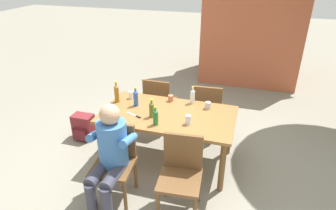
# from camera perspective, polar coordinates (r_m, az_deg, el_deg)

# --- Properties ---
(ground_plane) EXTENTS (24.00, 24.00, 0.00)m
(ground_plane) POSITION_cam_1_polar(r_m,az_deg,el_deg) (4.10, 0.00, -10.57)
(ground_plane) COLOR gray
(dining_table) EXTENTS (1.70, 0.93, 0.72)m
(dining_table) POSITION_cam_1_polar(r_m,az_deg,el_deg) (3.75, 0.00, -2.77)
(dining_table) COLOR olive
(dining_table) RESTS_ON ground_plane
(chair_near_left) EXTENTS (0.48, 0.48, 0.87)m
(chair_near_left) POSITION_cam_1_polar(r_m,az_deg,el_deg) (3.37, -10.35, -10.24)
(chair_near_left) COLOR brown
(chair_near_left) RESTS_ON ground_plane
(chair_far_left) EXTENTS (0.44, 0.44, 0.87)m
(chair_far_left) POSITION_cam_1_polar(r_m,az_deg,el_deg) (4.57, -1.82, 0.82)
(chair_far_left) COLOR brown
(chair_far_left) RESTS_ON ground_plane
(chair_far_right) EXTENTS (0.47, 0.47, 0.87)m
(chair_far_right) POSITION_cam_1_polar(r_m,az_deg,el_deg) (4.41, 7.73, -0.46)
(chair_far_right) COLOR brown
(chair_far_right) RESTS_ON ground_plane
(chair_near_right) EXTENTS (0.48, 0.48, 0.87)m
(chair_near_right) POSITION_cam_1_polar(r_m,az_deg,el_deg) (3.14, 2.57, -12.84)
(chair_near_right) COLOR brown
(chair_near_right) RESTS_ON ground_plane
(person_in_white_shirt) EXTENTS (0.47, 0.62, 1.18)m
(person_in_white_shirt) POSITION_cam_1_polar(r_m,az_deg,el_deg) (3.19, -11.33, -8.98)
(person_in_white_shirt) COLOR #3D70B2
(person_in_white_shirt) RESTS_ON ground_plane
(bottle_green) EXTENTS (0.06, 0.06, 0.24)m
(bottle_green) POSITION_cam_1_polar(r_m,az_deg,el_deg) (3.42, -2.45, -2.32)
(bottle_green) COLOR #287A38
(bottle_green) RESTS_ON dining_table
(bottle_amber) EXTENTS (0.06, 0.06, 0.30)m
(bottle_amber) POSITION_cam_1_polar(r_m,az_deg,el_deg) (4.01, -10.05, 2.32)
(bottle_amber) COLOR #996019
(bottle_amber) RESTS_ON dining_table
(bottle_clear) EXTENTS (0.06, 0.06, 0.24)m
(bottle_clear) POSITION_cam_1_polar(r_m,az_deg,el_deg) (3.94, 4.84, 1.78)
(bottle_clear) COLOR white
(bottle_clear) RESTS_ON dining_table
(bottle_olive) EXTENTS (0.06, 0.06, 0.24)m
(bottle_olive) POSITION_cam_1_polar(r_m,az_deg,el_deg) (3.59, -3.22, -0.82)
(bottle_olive) COLOR #566623
(bottle_olive) RESTS_ON dining_table
(bottle_blue) EXTENTS (0.06, 0.06, 0.27)m
(bottle_blue) POSITION_cam_1_polar(r_m,az_deg,el_deg) (3.88, -6.35, 1.43)
(bottle_blue) COLOR #2D56A3
(bottle_blue) RESTS_ON dining_table
(cup_terracotta) EXTENTS (0.07, 0.07, 0.09)m
(cup_terracotta) POSITION_cam_1_polar(r_m,az_deg,el_deg) (4.01, 0.54, 1.35)
(cup_terracotta) COLOR #BC6B47
(cup_terracotta) RESTS_ON dining_table
(cup_glass) EXTENTS (0.07, 0.07, 0.12)m
(cup_glass) POSITION_cam_1_polar(r_m,az_deg,el_deg) (3.46, 3.97, -2.90)
(cup_glass) COLOR silver
(cup_glass) RESTS_ON dining_table
(cup_white) EXTENTS (0.07, 0.07, 0.11)m
(cup_white) POSITION_cam_1_polar(r_m,az_deg,el_deg) (4.12, -7.23, 1.99)
(cup_white) COLOR white
(cup_white) RESTS_ON dining_table
(cup_steel) EXTENTS (0.07, 0.07, 0.09)m
(cup_steel) POSITION_cam_1_polar(r_m,az_deg,el_deg) (3.84, 7.83, -0.06)
(cup_steel) COLOR #B2B7BC
(cup_steel) RESTS_ON dining_table
(table_knife) EXTENTS (0.23, 0.11, 0.01)m
(table_knife) POSITION_cam_1_polar(r_m,az_deg,el_deg) (3.67, -6.53, -2.05)
(table_knife) COLOR silver
(table_knife) RESTS_ON dining_table
(backpack_by_near_side) EXTENTS (0.31, 0.26, 0.39)m
(backpack_by_near_side) POSITION_cam_1_polar(r_m,az_deg,el_deg) (4.63, -16.27, -4.19)
(backpack_by_near_side) COLOR maroon
(backpack_by_near_side) RESTS_ON ground_plane
(brick_kiosk) EXTENTS (2.34, 1.78, 2.92)m
(brick_kiosk) POSITION_cam_1_polar(r_m,az_deg,el_deg) (6.82, 16.70, 17.70)
(brick_kiosk) COLOR #B25638
(brick_kiosk) RESTS_ON ground_plane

